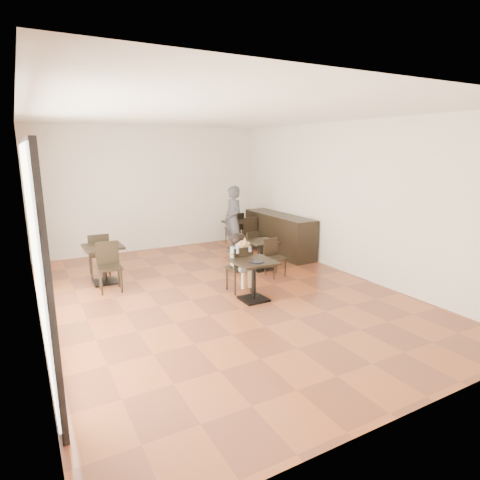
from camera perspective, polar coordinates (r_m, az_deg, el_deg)
floor at (r=7.50m, az=-2.76°, el=-7.73°), size 6.00×8.00×0.01m
ceiling at (r=7.04m, az=-3.06°, el=17.44°), size 6.00×8.00×0.01m
wall_back at (r=10.81m, az=-12.34°, el=7.09°), size 6.00×0.01×3.20m
wall_front at (r=3.99m, az=23.33°, el=-3.35°), size 6.00×0.01×3.20m
wall_left at (r=6.40m, az=-27.83°, el=2.03°), size 0.01×8.00×3.20m
wall_right at (r=8.82m, az=14.97°, el=5.70°), size 0.01×8.00×3.20m
storefront_window at (r=5.94m, az=-27.20°, el=-0.61°), size 0.04×4.50×2.60m
child_table at (r=7.10m, az=1.96°, el=-5.79°), size 0.69×0.69×0.73m
child_chair at (r=7.54m, az=-0.18°, el=-4.08°), size 0.39×0.39×0.88m
child at (r=7.50m, az=-0.18°, el=-3.25°), size 0.39×0.55×1.11m
plate at (r=6.91m, az=2.41°, el=-3.09°), size 0.25×0.25×0.01m
pizza_slice at (r=7.24m, az=0.54°, el=-0.54°), size 0.26×0.20×0.06m
adult_patron at (r=10.17m, az=-1.00°, el=2.85°), size 0.43×0.64×1.73m
cafe_table_mid at (r=8.90m, az=3.07°, el=-2.17°), size 0.67×0.67×0.66m
cafe_table_left at (r=8.44m, az=-18.76°, el=-3.30°), size 0.78×0.78×0.77m
cafe_table_back at (r=10.68m, az=-0.16°, el=0.67°), size 0.73×0.73×0.75m
chair_mid_a at (r=9.34m, az=1.29°, el=-1.01°), size 0.38×0.38×0.79m
chair_mid_b at (r=8.44m, az=5.05°, el=-2.58°), size 0.38×0.38×0.79m
chair_left_a at (r=8.95m, az=-19.44°, el=-1.93°), size 0.45×0.45×0.93m
chair_left_b at (r=7.90m, az=-18.06°, el=-3.75°), size 0.45×0.45×0.93m
chair_back_a at (r=11.21m, az=-0.83°, el=1.66°), size 0.42×0.42×0.91m
chair_back_b at (r=10.27m, az=2.06°, el=0.61°), size 0.42×0.42×0.91m
service_counter at (r=10.32m, az=5.53°, el=0.87°), size 0.60×2.40×1.00m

